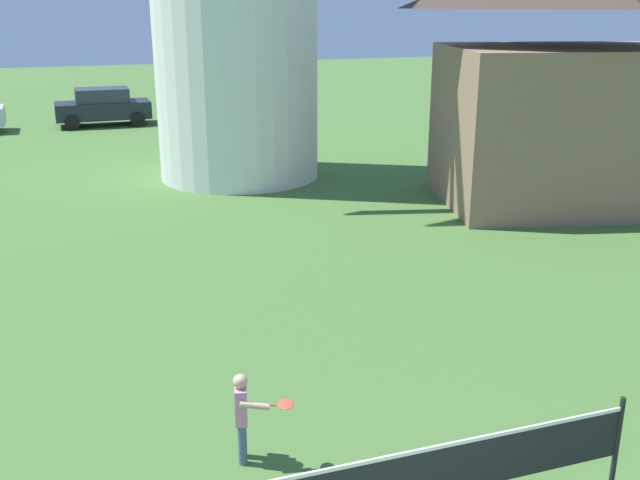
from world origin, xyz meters
TOP-DOWN VIEW (x-y plane):
  - player_far at (-1.16, 3.55)m, footprint 0.67×0.58m
  - parked_car_black at (-1.33, 28.87)m, footprint 3.88×1.91m
  - chapel at (9.31, 12.09)m, footprint 7.22×6.00m

SIDE VIEW (x-z plane):
  - player_far at x=-1.16m, z-range 0.08..1.19m
  - parked_car_black at x=-1.33m, z-range 0.03..1.59m
  - chapel at x=9.31m, z-range -0.52..7.08m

